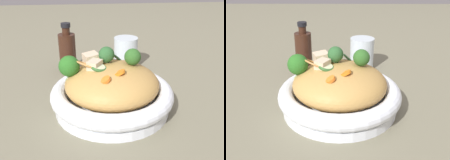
{
  "view_description": "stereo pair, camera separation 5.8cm",
  "coord_description": "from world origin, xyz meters",
  "views": [
    {
      "loc": [
        -0.05,
        -0.52,
        0.32
      ],
      "look_at": [
        0.0,
        0.0,
        0.07
      ],
      "focal_mm": 41.88,
      "sensor_mm": 36.0,
      "label": 1
    },
    {
      "loc": [
        0.0,
        -0.52,
        0.32
      ],
      "look_at": [
        0.0,
        0.0,
        0.07
      ],
      "focal_mm": 41.88,
      "sensor_mm": 36.0,
      "label": 2
    }
  ],
  "objects": [
    {
      "name": "noodle_heap",
      "position": [
        -0.0,
        0.0,
        0.06
      ],
      "size": [
        0.21,
        0.21,
        0.1
      ],
      "color": "tan",
      "rests_on": "serving_bowl"
    },
    {
      "name": "serving_bowl",
      "position": [
        0.0,
        0.0,
        0.03
      ],
      "size": [
        0.28,
        0.28,
        0.06
      ],
      "color": "white",
      "rests_on": "ground_plane"
    },
    {
      "name": "soy_sauce_bottle",
      "position": [
        -0.11,
        0.23,
        0.06
      ],
      "size": [
        0.05,
        0.05,
        0.15
      ],
      "color": "#381E14",
      "rests_on": "ground_plane"
    },
    {
      "name": "zucchini_slices",
      "position": [
        -0.02,
        0.03,
        0.1
      ],
      "size": [
        0.09,
        0.12,
        0.04
      ],
      "color": "beige",
      "rests_on": "serving_bowl"
    },
    {
      "name": "drinking_glass",
      "position": [
        0.07,
        0.25,
        0.05
      ],
      "size": [
        0.07,
        0.07,
        0.1
      ],
      "color": "silver",
      "rests_on": "ground_plane"
    },
    {
      "name": "broccoli_florets",
      "position": [
        -0.04,
        0.01,
        0.11
      ],
      "size": [
        0.2,
        0.07,
        0.07
      ],
      "color": "#9BB574",
      "rests_on": "serving_bowl"
    },
    {
      "name": "chicken_chunks",
      "position": [
        -0.04,
        0.03,
        0.1
      ],
      "size": [
        0.05,
        0.09,
        0.03
      ],
      "color": "beige",
      "rests_on": "serving_bowl"
    },
    {
      "name": "ground_plane",
      "position": [
        0.0,
        0.0,
        0.0
      ],
      "size": [
        3.0,
        3.0,
        0.0
      ],
      "primitive_type": "plane",
      "color": "#736F59"
    },
    {
      "name": "carrot_coins",
      "position": [
        -0.02,
        0.01,
        0.1
      ],
      "size": [
        0.09,
        0.15,
        0.03
      ],
      "color": "orange",
      "rests_on": "serving_bowl"
    }
  ]
}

